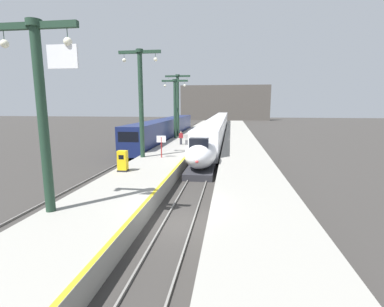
# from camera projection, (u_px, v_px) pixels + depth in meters

# --- Properties ---
(ground_plane) EXTENTS (260.00, 260.00, 0.00)m
(ground_plane) POSITION_uv_depth(u_px,v_px,m) (178.00, 224.00, 14.39)
(ground_plane) COLOR #33302D
(platform_left) EXTENTS (4.80, 110.00, 1.05)m
(platform_left) POSITION_uv_depth(u_px,v_px,m) (182.00, 145.00, 39.00)
(platform_left) COLOR gray
(platform_left) RESTS_ON ground
(platform_right) EXTENTS (4.80, 110.00, 1.05)m
(platform_right) POSITION_uv_depth(u_px,v_px,m) (241.00, 146.00, 37.91)
(platform_right) COLOR gray
(platform_right) RESTS_ON ground
(platform_left_safety_stripe) EXTENTS (0.20, 107.80, 0.01)m
(platform_left_safety_stripe) POSITION_uv_depth(u_px,v_px,m) (199.00, 142.00, 38.60)
(platform_left_safety_stripe) COLOR yellow
(platform_left_safety_stripe) RESTS_ON platform_left
(rail_main_left) EXTENTS (0.08, 110.00, 0.12)m
(rail_main_left) POSITION_uv_depth(u_px,v_px,m) (208.00, 146.00, 41.32)
(rail_main_left) COLOR slate
(rail_main_left) RESTS_ON ground
(rail_main_right) EXTENTS (0.08, 110.00, 0.12)m
(rail_main_right) POSITION_uv_depth(u_px,v_px,m) (218.00, 146.00, 41.11)
(rail_main_right) COLOR slate
(rail_main_right) RESTS_ON ground
(rail_secondary_left) EXTENTS (0.08, 110.00, 0.12)m
(rail_secondary_left) POSITION_uv_depth(u_px,v_px,m) (155.00, 145.00, 42.41)
(rail_secondary_left) COLOR slate
(rail_secondary_left) RESTS_ON ground
(rail_secondary_right) EXTENTS (0.08, 110.00, 0.12)m
(rail_secondary_right) POSITION_uv_depth(u_px,v_px,m) (164.00, 145.00, 42.21)
(rail_secondary_right) COLOR slate
(rail_secondary_right) RESTS_ON ground
(highspeed_train_main) EXTENTS (2.92, 74.76, 3.60)m
(highspeed_train_main) POSITION_uv_depth(u_px,v_px,m) (218.00, 125.00, 57.56)
(highspeed_train_main) COLOR silver
(highspeed_train_main) RESTS_ON ground
(regional_train_adjacent) EXTENTS (2.85, 36.60, 3.80)m
(regional_train_adjacent) POSITION_uv_depth(u_px,v_px,m) (167.00, 129.00, 47.11)
(regional_train_adjacent) COLOR #141E4C
(regional_train_adjacent) RESTS_ON ground
(station_column_near) EXTENTS (4.00, 0.68, 8.63)m
(station_column_near) POSITION_uv_depth(u_px,v_px,m) (42.00, 98.00, 12.46)
(station_column_near) COLOR #1E3828
(station_column_near) RESTS_ON platform_left
(station_column_mid) EXTENTS (4.00, 0.68, 10.09)m
(station_column_mid) POSITION_uv_depth(u_px,v_px,m) (141.00, 95.00, 26.25)
(station_column_mid) COLOR #1E3828
(station_column_mid) RESTS_ON platform_left
(station_column_far) EXTENTS (4.00, 0.68, 8.87)m
(station_column_far) POSITION_uv_depth(u_px,v_px,m) (175.00, 103.00, 42.35)
(station_column_far) COLOR #1E3828
(station_column_far) RESTS_ON platform_left
(station_column_distant) EXTENTS (4.00, 0.68, 9.77)m
(station_column_distant) POSITION_uv_depth(u_px,v_px,m) (178.00, 100.00, 44.50)
(station_column_distant) COLOR #1E3828
(station_column_distant) RESTS_ON platform_left
(passenger_near_edge) EXTENTS (0.56, 0.30, 1.69)m
(passenger_near_edge) POSITION_uv_depth(u_px,v_px,m) (181.00, 137.00, 35.78)
(passenger_near_edge) COLOR #23232D
(passenger_near_edge) RESTS_ON platform_left
(rolling_suitcase) EXTENTS (0.40, 0.22, 0.98)m
(rolling_suitcase) POSITION_uv_depth(u_px,v_px,m) (187.00, 142.00, 35.69)
(rolling_suitcase) COLOR #4C4C51
(rolling_suitcase) RESTS_ON platform_left
(ticket_machine_yellow) EXTENTS (0.76, 0.62, 1.60)m
(ticket_machine_yellow) POSITION_uv_depth(u_px,v_px,m) (123.00, 162.00, 21.28)
(ticket_machine_yellow) COLOR yellow
(ticket_machine_yellow) RESTS_ON platform_left
(departure_info_board) EXTENTS (0.90, 0.10, 2.12)m
(departure_info_board) POSITION_uv_depth(u_px,v_px,m) (161.00, 142.00, 26.80)
(departure_info_board) COLOR maroon
(departure_info_board) RESTS_ON platform_left
(terminus_back_wall) EXTENTS (36.00, 2.00, 14.00)m
(terminus_back_wall) POSITION_uv_depth(u_px,v_px,m) (225.00, 103.00, 112.73)
(terminus_back_wall) COLOR #4C4742
(terminus_back_wall) RESTS_ON ground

